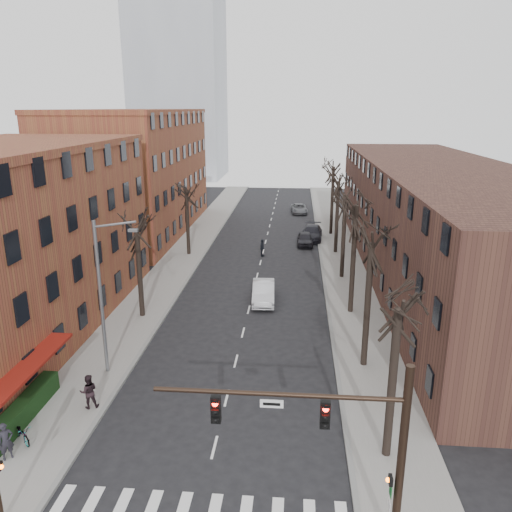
% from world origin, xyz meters
% --- Properties ---
extents(sidewalk_left, '(4.00, 90.00, 0.15)m').
position_xyz_m(sidewalk_left, '(-8.00, 35.00, 0.07)').
color(sidewalk_left, gray).
rests_on(sidewalk_left, ground).
extents(sidewalk_right, '(4.00, 90.00, 0.15)m').
position_xyz_m(sidewalk_right, '(8.00, 35.00, 0.07)').
color(sidewalk_right, gray).
rests_on(sidewalk_right, ground).
extents(building_left_far, '(12.00, 28.00, 14.00)m').
position_xyz_m(building_left_far, '(-16.00, 44.00, 7.00)').
color(building_left_far, brown).
rests_on(building_left_far, ground).
extents(building_right, '(12.00, 50.00, 10.00)m').
position_xyz_m(building_right, '(16.00, 30.00, 5.00)').
color(building_right, '#482B21').
rests_on(building_right, ground).
extents(office_tower, '(18.00, 18.00, 60.00)m').
position_xyz_m(office_tower, '(-22.00, 95.00, 30.00)').
color(office_tower, '#B2B7BF').
rests_on(office_tower, ground).
extents(awning_left, '(1.20, 7.00, 0.15)m').
position_xyz_m(awning_left, '(-9.40, 6.00, 0.00)').
color(awning_left, maroon).
rests_on(awning_left, ground).
extents(hedge, '(0.80, 6.00, 1.00)m').
position_xyz_m(hedge, '(-9.50, 5.00, 0.65)').
color(hedge, '#163412').
rests_on(hedge, sidewalk_left).
extents(tree_right_a, '(5.20, 5.20, 10.00)m').
position_xyz_m(tree_right_a, '(7.60, 4.00, 0.00)').
color(tree_right_a, black).
rests_on(tree_right_a, ground).
extents(tree_right_b, '(5.20, 5.20, 10.80)m').
position_xyz_m(tree_right_b, '(7.60, 12.00, 0.00)').
color(tree_right_b, black).
rests_on(tree_right_b, ground).
extents(tree_right_c, '(5.20, 5.20, 11.60)m').
position_xyz_m(tree_right_c, '(7.60, 20.00, 0.00)').
color(tree_right_c, black).
rests_on(tree_right_c, ground).
extents(tree_right_d, '(5.20, 5.20, 10.00)m').
position_xyz_m(tree_right_d, '(7.60, 28.00, 0.00)').
color(tree_right_d, black).
rests_on(tree_right_d, ground).
extents(tree_right_e, '(5.20, 5.20, 10.80)m').
position_xyz_m(tree_right_e, '(7.60, 36.00, 0.00)').
color(tree_right_e, black).
rests_on(tree_right_e, ground).
extents(tree_right_f, '(5.20, 5.20, 11.60)m').
position_xyz_m(tree_right_f, '(7.60, 44.00, 0.00)').
color(tree_right_f, black).
rests_on(tree_right_f, ground).
extents(tree_left_a, '(5.20, 5.20, 9.50)m').
position_xyz_m(tree_left_a, '(-7.60, 18.00, 0.00)').
color(tree_left_a, black).
rests_on(tree_left_a, ground).
extents(tree_left_b, '(5.20, 5.20, 9.50)m').
position_xyz_m(tree_left_b, '(-7.60, 34.00, 0.00)').
color(tree_left_b, black).
rests_on(tree_left_b, ground).
extents(signal_mast_arm, '(8.14, 0.30, 7.20)m').
position_xyz_m(signal_mast_arm, '(5.45, -1.00, 4.40)').
color(signal_mast_arm, black).
rests_on(signal_mast_arm, ground).
extents(streetlight, '(2.45, 0.22, 9.03)m').
position_xyz_m(streetlight, '(-7.03, 10.00, 5.01)').
color(streetlight, slate).
rests_on(streetlight, ground).
extents(silver_sedan, '(1.95, 4.94, 1.60)m').
position_xyz_m(silver_sedan, '(1.00, 21.78, 0.80)').
color(silver_sedan, silver).
rests_on(silver_sedan, ground).
extents(parked_car_near, '(1.72, 4.22, 1.43)m').
position_xyz_m(parked_car_near, '(4.44, 38.96, 0.72)').
color(parked_car_near, black).
rests_on(parked_car_near, ground).
extents(parked_car_mid, '(2.59, 5.60, 1.58)m').
position_xyz_m(parked_car_mid, '(5.30, 41.50, 0.79)').
color(parked_car_mid, black).
rests_on(parked_car_mid, ground).
extents(parked_car_far, '(2.53, 4.85, 1.31)m').
position_xyz_m(parked_car_far, '(3.80, 56.51, 0.65)').
color(parked_car_far, '#585B60').
rests_on(parked_car_far, ground).
extents(pedestrian_a, '(0.73, 0.72, 1.70)m').
position_xyz_m(pedestrian_a, '(-8.72, 2.36, 1.00)').
color(pedestrian_a, black).
rests_on(pedestrian_a, sidewalk_left).
extents(pedestrian_b, '(1.07, 0.97, 1.80)m').
position_xyz_m(pedestrian_b, '(-6.73, 6.36, 1.05)').
color(pedestrian_b, black).
rests_on(pedestrian_b, sidewalk_left).
extents(pedestrian_crossing, '(0.61, 1.11, 1.80)m').
position_xyz_m(pedestrian_crossing, '(0.01, 34.20, 0.90)').
color(pedestrian_crossing, black).
rests_on(pedestrian_crossing, ground).
extents(bicycle, '(1.60, 1.46, 0.84)m').
position_xyz_m(bicycle, '(-8.71, 3.52, 0.57)').
color(bicycle, gray).
rests_on(bicycle, sidewalk_left).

